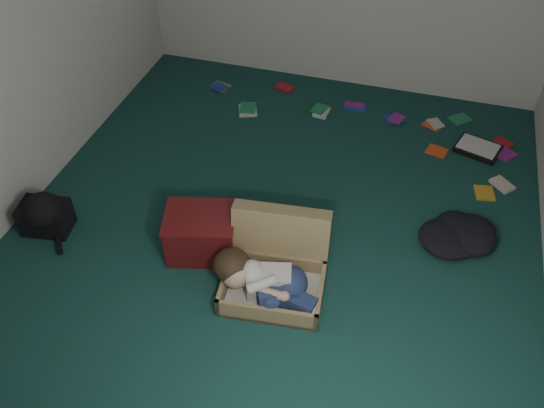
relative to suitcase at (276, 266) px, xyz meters
The scene contains 10 objects.
floor 0.59m from the suitcase, 105.25° to the left, with size 4.50×4.50×0.00m, color #153C37.
wall_front 2.06m from the suitcase, 95.05° to the right, with size 4.50×4.50×0.00m, color silver.
wall_left 2.50m from the suitcase, 165.63° to the left, with size 4.50×4.50×0.00m, color silver.
suitcase is the anchor object (origin of this frame).
person 0.19m from the suitcase, 99.22° to the right, with size 0.76×0.37×0.32m.
maroon_bin 0.63m from the suitcase, 168.40° to the left, with size 0.60×0.52×0.35m.
backpack 1.85m from the suitcase, behind, with size 0.45×0.36×0.27m, color black, non-canonical shape.
clothing_pile 1.43m from the suitcase, 32.39° to the left, with size 0.46×0.38×0.15m, color black, non-canonical shape.
paper_tray 2.39m from the suitcase, 56.05° to the left, with size 0.45×0.39×0.05m.
book_scatter 2.16m from the suitcase, 75.94° to the left, with size 3.04×1.32×0.02m.
Camera 1 is at (0.88, -3.09, 3.23)m, focal length 38.00 mm.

